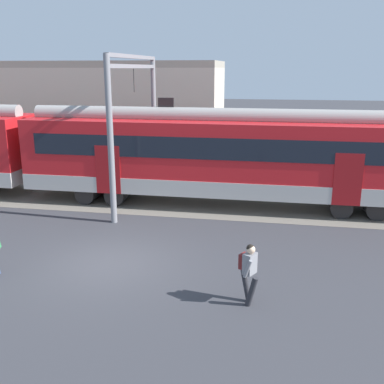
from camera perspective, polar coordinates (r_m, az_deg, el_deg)
The scene contains 5 objects.
ground_plane at distance 14.61m, azimuth -10.45°, elevation -8.94°, with size 160.00×160.00×0.00m, color #38383D.
track_bed at distance 24.12m, azimuth -22.68°, elevation -0.10°, with size 80.00×4.40×0.01m, color slate.
pedestrian_grey at distance 11.80m, azimuth 7.23°, elevation -9.63°, with size 0.57×0.66×1.67m.
catenary_gantry at distance 20.43m, azimuth -7.28°, elevation 10.67°, with size 0.24×6.64×6.53m.
background_building at distance 30.86m, azimuth -14.90°, elevation 9.79°, with size 19.33×5.00×9.20m.
Camera 1 is at (4.93, -12.39, 5.96)m, focal length 42.00 mm.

